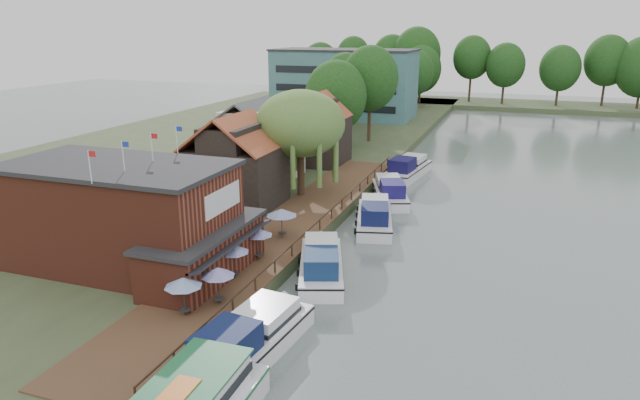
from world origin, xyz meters
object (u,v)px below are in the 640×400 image
(umbrella_2, at_px, (234,261))
(umbrella_4, at_px, (282,223))
(hotel_block, at_px, (344,83))
(cottage_c, at_px, (316,128))
(pub, at_px, (144,218))
(cruiser_1, at_px, (321,259))
(cruiser_0, at_px, (249,335))
(cruiser_2, at_px, (375,213))
(cottage_b, at_px, (254,140))
(umbrella_0, at_px, (184,297))
(willow, at_px, (301,144))
(cottage_a, at_px, (235,161))
(cruiser_4, at_px, (408,166))
(umbrella_1, at_px, (219,286))
(cruiser_3, at_px, (390,189))
(umbrella_3, at_px, (259,244))

(umbrella_2, distance_m, umbrella_4, 8.03)
(hotel_block, xyz_separation_m, cottage_c, (8.00, -37.00, -1.90))
(pub, xyz_separation_m, cruiser_1, (11.02, 4.84, -3.39))
(cruiser_0, xyz_separation_m, cruiser_2, (1.04, 22.71, -0.07))
(cottage_b, height_order, umbrella_4, cottage_b)
(pub, distance_m, umbrella_0, 8.56)
(willow, bearing_deg, cottage_a, -131.99)
(pub, xyz_separation_m, cruiser_4, (11.23, 34.78, -3.34))
(cruiser_2, distance_m, cruiser_4, 18.41)
(willow, bearing_deg, cottage_c, 104.04)
(umbrella_1, height_order, cruiser_3, umbrella_1)
(cottage_b, distance_m, umbrella_4, 19.96)
(pub, bearing_deg, umbrella_2, 2.29)
(pub, relative_size, cottage_b, 2.08)
(cottage_a, distance_m, cruiser_0, 24.74)
(cruiser_0, height_order, cruiser_3, cruiser_0)
(cottage_c, relative_size, umbrella_4, 3.46)
(cottage_b, bearing_deg, cruiser_1, -53.32)
(hotel_block, distance_m, cruiser_4, 41.42)
(umbrella_3, bearing_deg, willow, 101.11)
(hotel_block, bearing_deg, pub, -83.57)
(hotel_block, height_order, umbrella_1, hotel_block)
(umbrella_3, relative_size, umbrella_4, 0.97)
(umbrella_3, xyz_separation_m, cruiser_4, (4.52, 31.12, -0.98))
(cottage_b, distance_m, cruiser_0, 34.91)
(cottage_c, xyz_separation_m, cruiser_1, (11.02, -29.16, -3.99))
(umbrella_3, bearing_deg, cruiser_3, 77.36)
(cottage_c, xyz_separation_m, umbrella_4, (6.51, -25.71, -2.96))
(cruiser_3, bearing_deg, willow, -169.13)
(cottage_c, distance_m, umbrella_2, 34.49)
(umbrella_1, distance_m, umbrella_3, 7.07)
(umbrella_1, distance_m, umbrella_2, 3.74)
(cottage_a, height_order, umbrella_4, cottage_a)
(umbrella_4, distance_m, cruiser_1, 5.77)
(umbrella_2, xyz_separation_m, umbrella_4, (-0.02, 8.03, 0.00))
(umbrella_1, bearing_deg, umbrella_2, 104.40)
(hotel_block, xyz_separation_m, willow, (11.50, -51.00, -0.94))
(cottage_a, xyz_separation_m, cottage_c, (1.00, 19.00, 0.00))
(umbrella_3, relative_size, cruiser_3, 0.23)
(cottage_b, relative_size, umbrella_1, 4.04)
(cruiser_0, relative_size, cruiser_4, 1.01)
(cruiser_0, bearing_deg, umbrella_4, 112.62)
(umbrella_1, xyz_separation_m, umbrella_3, (-0.74, 7.03, 0.00))
(pub, height_order, cruiser_3, pub)
(umbrella_0, bearing_deg, cruiser_1, 65.05)
(cottage_c, xyz_separation_m, umbrella_2, (6.52, -33.74, -2.96))
(cottage_a, relative_size, willow, 0.82)
(cottage_a, bearing_deg, cruiser_1, -40.21)
(umbrella_0, distance_m, umbrella_2, 5.54)
(willow, xyz_separation_m, umbrella_0, (2.81, -25.28, -3.93))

